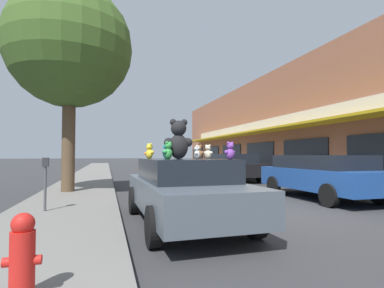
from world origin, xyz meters
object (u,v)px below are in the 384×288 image
(plush_art_car, at_px, (184,188))
(teddy_bear_orange, at_px, (149,153))
(teddy_bear_yellow, at_px, (150,151))
(teddy_bear_brown, at_px, (199,152))
(teddy_bear_green, at_px, (168,151))
(street_tree, at_px, (70,47))
(parked_car_far_center, at_px, (320,174))
(parking_meter, at_px, (45,177))
(teddy_bear_teal, at_px, (166,151))
(teddy_bear_purple, at_px, (230,151))
(fire_hydrant, at_px, (22,255))
(teddy_bear_white, at_px, (197,152))
(teddy_bear_cream, at_px, (208,152))
(teddy_bear_giant, at_px, (179,140))
(parked_car_far_right, at_px, (233,166))

(plush_art_car, xyz_separation_m, teddy_bear_orange, (-0.65, 0.88, 0.79))
(teddy_bear_yellow, bearing_deg, teddy_bear_brown, -99.72)
(teddy_bear_green, height_order, street_tree, street_tree)
(parked_car_far_center, bearing_deg, parking_meter, -174.66)
(parking_meter, bearing_deg, teddy_bear_teal, -23.61)
(teddy_bear_purple, bearing_deg, teddy_bear_teal, -67.82)
(teddy_bear_teal, bearing_deg, parking_meter, -75.78)
(plush_art_car, relative_size, fire_hydrant, 6.02)
(teddy_bear_white, distance_m, teddy_bear_green, 0.65)
(fire_hydrant, relative_size, parking_meter, 0.62)
(teddy_bear_white, xyz_separation_m, street_tree, (-3.25, 5.61, 3.97))
(teddy_bear_green, bearing_deg, teddy_bear_brown, -168.41)
(teddy_bear_teal, relative_size, parked_car_far_center, 0.08)
(teddy_bear_cream, bearing_deg, teddy_bear_brown, -37.19)
(teddy_bear_teal, distance_m, fire_hydrant, 4.20)
(teddy_bear_orange, height_order, street_tree, street_tree)
(plush_art_car, xyz_separation_m, fire_hydrant, (-2.37, -3.17, -0.21))
(parked_car_far_center, xyz_separation_m, street_tree, (-8.40, 3.18, 4.69))
(teddy_bear_yellow, distance_m, teddy_bear_green, 0.91)
(teddy_bear_brown, distance_m, teddy_bear_purple, 2.05)
(teddy_bear_cream, bearing_deg, parked_car_far_center, -98.62)
(plush_art_car, bearing_deg, teddy_bear_white, -23.00)
(teddy_bear_white, xyz_separation_m, teddy_bear_cream, (0.35, 0.28, 0.01))
(teddy_bear_cream, bearing_deg, teddy_bear_giant, 71.73)
(teddy_bear_green, distance_m, parked_car_far_right, 11.50)
(teddy_bear_yellow, distance_m, teddy_bear_teal, 0.48)
(teddy_bear_green, distance_m, parking_meter, 3.21)
(parked_car_far_right, bearing_deg, teddy_bear_orange, -124.46)
(teddy_bear_purple, bearing_deg, street_tree, -76.91)
(parked_car_far_right, bearing_deg, teddy_bear_teal, -121.50)
(teddy_bear_brown, height_order, teddy_bear_orange, teddy_bear_brown)
(teddy_bear_cream, xyz_separation_m, parked_car_far_right, (4.80, 9.55, -0.72))
(plush_art_car, distance_m, parked_car_far_right, 11.13)
(parked_car_far_right, relative_size, parking_meter, 3.67)
(teddy_bear_purple, distance_m, teddy_bear_cream, 1.10)
(teddy_bear_giant, height_order, teddy_bear_brown, teddy_bear_giant)
(plush_art_car, xyz_separation_m, parked_car_far_center, (5.42, 2.32, 0.07))
(plush_art_car, bearing_deg, fire_hydrant, -128.05)
(plush_art_car, height_order, teddy_bear_green, teddy_bear_green)
(teddy_bear_brown, relative_size, parked_car_far_right, 0.08)
(teddy_bear_teal, xyz_separation_m, fire_hydrant, (-2.05, -3.52, -1.03))
(street_tree, bearing_deg, teddy_bear_white, -59.92)
(teddy_bear_giant, distance_m, parked_car_far_right, 11.25)
(teddy_bear_giant, height_order, teddy_bear_green, teddy_bear_giant)
(parked_car_far_right, bearing_deg, teddy_bear_yellow, -123.92)
(teddy_bear_orange, xyz_separation_m, teddy_bear_green, (0.27, -1.06, 0.03))
(teddy_bear_white, bearing_deg, parked_car_far_center, 138.29)
(teddy_bear_teal, relative_size, parked_car_far_right, 0.08)
(teddy_bear_teal, bearing_deg, teddy_bear_yellow, -98.98)
(teddy_bear_green, xyz_separation_m, fire_hydrant, (-1.99, -2.99, -1.03))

